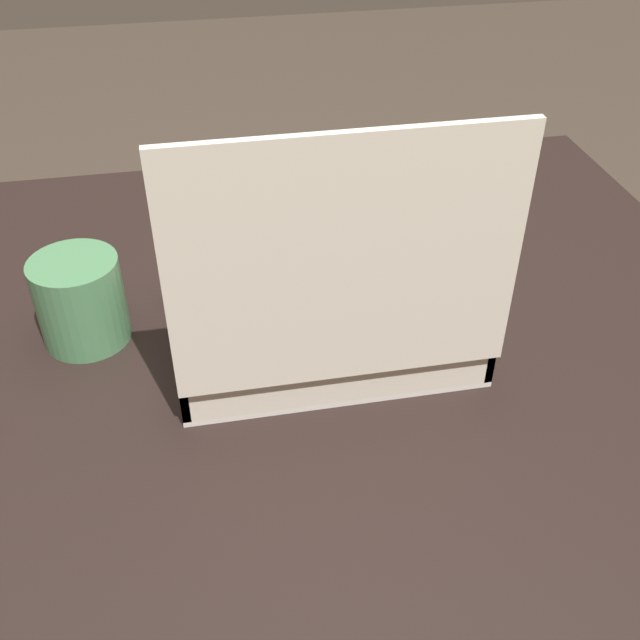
# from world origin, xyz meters

# --- Properties ---
(dining_table) EXTENTS (1.10, 0.88, 0.77)m
(dining_table) POSITION_xyz_m (0.00, 0.00, 0.66)
(dining_table) COLOR black
(dining_table) RESTS_ON ground_plane
(donut_box) EXTENTS (0.30, 0.23, 0.28)m
(donut_box) POSITION_xyz_m (-0.06, 0.03, 0.84)
(donut_box) COLOR silver
(donut_box) RESTS_ON dining_table
(coffee_mug) EXTENTS (0.09, 0.09, 0.10)m
(coffee_mug) POSITION_xyz_m (0.19, -0.05, 0.82)
(coffee_mug) COLOR #4C8456
(coffee_mug) RESTS_ON dining_table
(paper_napkin) EXTENTS (0.14, 0.12, 0.01)m
(paper_napkin) POSITION_xyz_m (0.00, -0.22, 0.78)
(paper_napkin) COLOR #CC4C47
(paper_napkin) RESTS_ON dining_table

